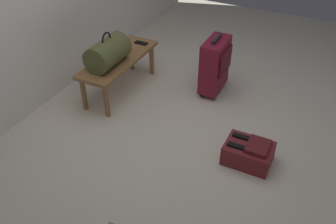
# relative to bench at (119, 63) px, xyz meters

# --- Properties ---
(ground_plane) EXTENTS (6.60, 6.60, 0.00)m
(ground_plane) POSITION_rel_bench_xyz_m (-0.41, -0.99, -0.32)
(ground_plane) COLOR beige
(bench) EXTENTS (1.00, 0.36, 0.38)m
(bench) POSITION_rel_bench_xyz_m (0.00, 0.00, 0.00)
(bench) COLOR olive
(bench) RESTS_ON ground
(duffel_bag_olive) EXTENTS (0.44, 0.26, 0.34)m
(duffel_bag_olive) POSITION_rel_bench_xyz_m (-0.17, 0.00, 0.19)
(duffel_bag_olive) COLOR #51562D
(duffel_bag_olive) RESTS_ON bench
(cell_phone) EXTENTS (0.07, 0.14, 0.01)m
(cell_phone) POSITION_rel_bench_xyz_m (0.37, -0.05, 0.06)
(cell_phone) COLOR black
(cell_phone) RESTS_ON bench
(suitcase_upright_burgundy) EXTENTS (0.39, 0.21, 0.62)m
(suitcase_upright_burgundy) POSITION_rel_bench_xyz_m (0.41, -0.87, -0.01)
(suitcase_upright_burgundy) COLOR maroon
(suitcase_upright_burgundy) RESTS_ON ground
(backpack_maroon) EXTENTS (0.28, 0.38, 0.21)m
(backpack_maroon) POSITION_rel_bench_xyz_m (-0.45, -1.50, -0.23)
(backpack_maroon) COLOR maroon
(backpack_maroon) RESTS_ON ground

